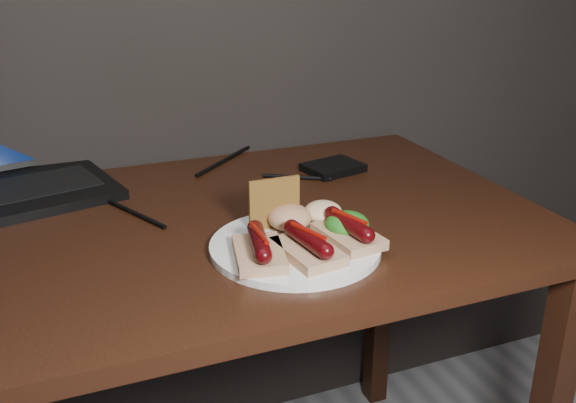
{
  "coord_description": "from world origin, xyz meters",
  "views": [
    {
      "loc": [
        -0.13,
        0.4,
        1.19
      ],
      "look_at": [
        0.22,
        1.26,
        0.82
      ],
      "focal_mm": 40.0,
      "sensor_mm": 36.0,
      "label": 1
    }
  ],
  "objects": [
    {
      "name": "desk",
      "position": [
        0.0,
        1.38,
        0.66
      ],
      "size": [
        1.4,
        0.7,
        0.75
      ],
      "color": "#351A0D",
      "rests_on": "ground"
    },
    {
      "name": "desk_cables",
      "position": [
        0.03,
        1.53,
        0.75
      ],
      "size": [
        0.84,
        0.42,
        0.01
      ],
      "color": "black",
      "rests_on": "desk"
    },
    {
      "name": "salad_greens",
      "position": [
        0.3,
        1.22,
        0.78
      ],
      "size": [
        0.07,
        0.07,
        0.04
      ],
      "primitive_type": "ellipsoid",
      "color": "#115914",
      "rests_on": "plate"
    },
    {
      "name": "laptop",
      "position": [
        -0.2,
        1.67,
        0.8
      ],
      "size": [
        0.42,
        0.4,
        0.25
      ],
      "color": "black",
      "rests_on": "desk"
    },
    {
      "name": "bread_sausage_left",
      "position": [
        0.15,
        1.19,
        0.78
      ],
      "size": [
        0.09,
        0.13,
        0.04
      ],
      "color": "#DEB082",
      "rests_on": "plate"
    },
    {
      "name": "hard_drive",
      "position": [
        0.43,
        1.54,
        0.76
      ],
      "size": [
        0.13,
        0.11,
        0.02
      ],
      "primitive_type": "cube",
      "rotation": [
        0.0,
        0.0,
        0.22
      ],
      "color": "black",
      "rests_on": "desk"
    },
    {
      "name": "bread_sausage_right",
      "position": [
        0.3,
        1.2,
        0.78
      ],
      "size": [
        0.08,
        0.12,
        0.04
      ],
      "color": "#DEB082",
      "rests_on": "plate"
    },
    {
      "name": "salsa_mound",
      "position": [
        0.23,
        1.28,
        0.78
      ],
      "size": [
        0.07,
        0.07,
        0.04
      ],
      "primitive_type": "ellipsoid",
      "color": "#A42310",
      "rests_on": "plate"
    },
    {
      "name": "plate",
      "position": [
        0.22,
        1.23,
        0.76
      ],
      "size": [
        0.32,
        0.32,
        0.01
      ],
      "primitive_type": "cylinder",
      "rotation": [
        0.0,
        0.0,
        0.26
      ],
      "color": "white",
      "rests_on": "desk"
    },
    {
      "name": "bread_sausage_center",
      "position": [
        0.22,
        1.18,
        0.78
      ],
      "size": [
        0.09,
        0.12,
        0.04
      ],
      "color": "#DEB082",
      "rests_on": "plate"
    },
    {
      "name": "crispbread",
      "position": [
        0.21,
        1.29,
        0.8
      ],
      "size": [
        0.09,
        0.01,
        0.08
      ],
      "primitive_type": "cube",
      "color": "#A3772C",
      "rests_on": "plate"
    },
    {
      "name": "coleslaw_mound",
      "position": [
        0.29,
        1.28,
        0.78
      ],
      "size": [
        0.06,
        0.06,
        0.04
      ],
      "primitive_type": "ellipsoid",
      "color": "white",
      "rests_on": "plate"
    }
  ]
}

